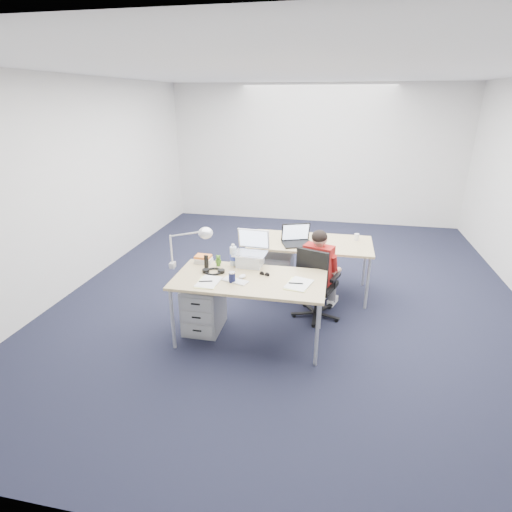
# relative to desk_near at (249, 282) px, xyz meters

# --- Properties ---
(floor) EXTENTS (7.00, 7.00, 0.00)m
(floor) POSITION_rel_desk_near_xyz_m (0.34, 1.29, -0.68)
(floor) COLOR black
(floor) RESTS_ON ground
(room) EXTENTS (6.02, 7.02, 2.80)m
(room) POSITION_rel_desk_near_xyz_m (0.34, 1.29, 1.03)
(room) COLOR silver
(room) RESTS_ON ground
(desk_near) EXTENTS (1.60, 0.80, 0.73)m
(desk_near) POSITION_rel_desk_near_xyz_m (0.00, 0.00, 0.00)
(desk_near) COLOR tan
(desk_near) RESTS_ON ground
(desk_far) EXTENTS (1.60, 0.80, 0.73)m
(desk_far) POSITION_rel_desk_near_xyz_m (0.55, 1.30, 0.00)
(desk_far) COLOR tan
(desk_far) RESTS_ON ground
(office_chair) EXTENTS (0.74, 0.74, 0.93)m
(office_chair) POSITION_rel_desk_near_xyz_m (0.68, 0.61, -0.42)
(office_chair) COLOR black
(office_chair) RESTS_ON ground
(seated_person) EXTENTS (0.46, 0.65, 1.09)m
(seated_person) POSITION_rel_desk_near_xyz_m (0.72, 0.76, -0.13)
(seated_person) COLOR maroon
(seated_person) RESTS_ON ground
(drawer_pedestal_near) EXTENTS (0.40, 0.50, 0.55)m
(drawer_pedestal_near) POSITION_rel_desk_near_xyz_m (-0.56, 0.10, -0.41)
(drawer_pedestal_near) COLOR gray
(drawer_pedestal_near) RESTS_ON ground
(drawer_pedestal_far) EXTENTS (0.40, 0.50, 0.55)m
(drawer_pedestal_far) POSITION_rel_desk_near_xyz_m (0.12, 1.26, -0.41)
(drawer_pedestal_far) COLOR gray
(drawer_pedestal_far) RESTS_ON ground
(silver_laptop) EXTENTS (0.38, 0.31, 0.39)m
(silver_laptop) POSITION_rel_desk_near_xyz_m (-0.07, 0.35, 0.24)
(silver_laptop) COLOR silver
(silver_laptop) RESTS_ON desk_near
(wireless_keyboard) EXTENTS (0.29, 0.19, 0.01)m
(wireless_keyboard) POSITION_rel_desk_near_xyz_m (-0.13, -0.10, 0.05)
(wireless_keyboard) COLOR white
(wireless_keyboard) RESTS_ON desk_near
(computer_mouse) EXTENTS (0.09, 0.12, 0.04)m
(computer_mouse) POSITION_rel_desk_near_xyz_m (-0.08, -0.00, 0.06)
(computer_mouse) COLOR white
(computer_mouse) RESTS_ON desk_near
(headphones) EXTENTS (0.27, 0.22, 0.04)m
(headphones) POSITION_rel_desk_near_xyz_m (-0.42, 0.07, 0.07)
(headphones) COLOR black
(headphones) RESTS_ON desk_near
(can_koozie) EXTENTS (0.07, 0.07, 0.11)m
(can_koozie) POSITION_rel_desk_near_xyz_m (-0.16, -0.12, 0.10)
(can_koozie) COLOR #111538
(can_koozie) RESTS_ON desk_near
(water_bottle) EXTENTS (0.10, 0.10, 0.25)m
(water_bottle) POSITION_rel_desk_near_xyz_m (-0.26, 0.32, 0.17)
(water_bottle) COLOR silver
(water_bottle) RESTS_ON desk_near
(bear_figurine) EXTENTS (0.08, 0.07, 0.13)m
(bear_figurine) POSITION_rel_desk_near_xyz_m (-0.42, 0.27, 0.11)
(bear_figurine) COLOR #2F6D1D
(bear_figurine) RESTS_ON desk_near
(book_stack) EXTENTS (0.21, 0.16, 0.09)m
(book_stack) POSITION_rel_desk_near_xyz_m (-0.61, 0.32, 0.09)
(book_stack) COLOR silver
(book_stack) RESTS_ON desk_near
(cordless_phone) EXTENTS (0.05, 0.04, 0.15)m
(cordless_phone) POSITION_rel_desk_near_xyz_m (-0.53, 0.17, 0.12)
(cordless_phone) COLOR black
(cordless_phone) RESTS_ON desk_near
(papers_left) EXTENTS (0.22, 0.30, 0.01)m
(papers_left) POSITION_rel_desk_near_xyz_m (-0.40, -0.19, 0.05)
(papers_left) COLOR #F7FF93
(papers_left) RESTS_ON desk_near
(papers_right) EXTENTS (0.29, 0.36, 0.01)m
(papers_right) POSITION_rel_desk_near_xyz_m (0.52, -0.05, 0.05)
(papers_right) COLOR #F7FF93
(papers_right) RESTS_ON desk_near
(sunglasses) EXTENTS (0.13, 0.09, 0.03)m
(sunglasses) POSITION_rel_desk_near_xyz_m (0.14, 0.11, 0.06)
(sunglasses) COLOR black
(sunglasses) RESTS_ON desk_near
(desk_lamp) EXTENTS (0.49, 0.33, 0.52)m
(desk_lamp) POSITION_rel_desk_near_xyz_m (-0.75, 0.11, 0.31)
(desk_lamp) COLOR silver
(desk_lamp) RESTS_ON desk_near
(dark_laptop) EXTENTS (0.48, 0.47, 0.27)m
(dark_laptop) POSITION_rel_desk_near_xyz_m (0.39, 1.14, 0.18)
(dark_laptop) COLOR black
(dark_laptop) RESTS_ON desk_far
(far_cup) EXTENTS (0.07, 0.07, 0.09)m
(far_cup) POSITION_rel_desk_near_xyz_m (1.14, 1.48, 0.09)
(far_cup) COLOR white
(far_cup) RESTS_ON desk_far
(far_papers) EXTENTS (0.20, 0.29, 0.01)m
(far_papers) POSITION_rel_desk_near_xyz_m (0.35, 1.49, 0.05)
(far_papers) COLOR white
(far_papers) RESTS_ON desk_far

